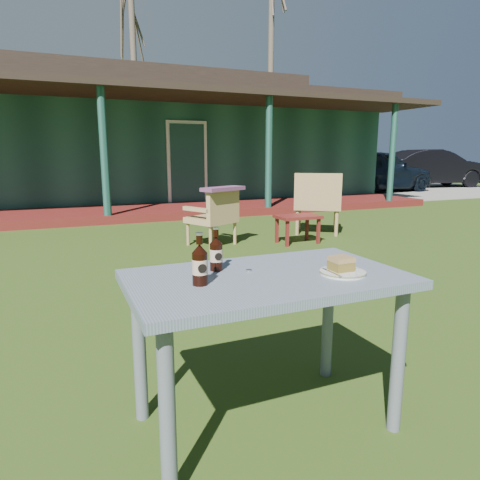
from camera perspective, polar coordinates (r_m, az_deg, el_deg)
name	(u,v)px	position (r m, az deg, el deg)	size (l,w,h in m)	color
ground	(177,311)	(3.53, -8.43, -9.31)	(80.00, 80.00, 0.00)	#334916
pavilion	(85,141)	(12.63, -19.91, 12.30)	(15.80, 8.30, 3.45)	#1A453A
gravel_strip	(403,190)	(16.33, 20.95, 6.22)	(9.00, 6.00, 0.02)	gray
tree_mid	(135,80)	(22.32, -13.86, 20.01)	(0.28, 0.28, 9.50)	brown
tree_right	(271,68)	(23.08, 4.13, 21.88)	(0.28, 0.28, 11.00)	brown
car_near	(375,171)	(15.16, 17.61, 8.80)	(1.70, 4.23, 1.44)	black
car_far	(431,169)	(18.40, 24.15, 8.69)	(1.52, 4.37, 1.44)	black
cafe_table	(267,297)	(1.90, 3.58, -7.59)	(1.20, 0.70, 0.72)	slate
plate	(343,272)	(1.93, 13.53, -4.20)	(0.20, 0.20, 0.01)	silver
cake_slice	(341,263)	(1.93, 13.33, -3.04)	(0.09, 0.09, 0.06)	brown
fork	(332,273)	(1.89, 12.13, -4.27)	(0.01, 0.14, 0.00)	silver
cola_bottle_near	(216,253)	(1.93, -3.20, -1.77)	(0.06, 0.06, 0.20)	black
cola_bottle_far	(200,264)	(1.71, -5.38, -3.23)	(0.06, 0.07, 0.21)	black
bottle_cap	(249,270)	(1.92, 1.19, -4.08)	(0.03, 0.03, 0.01)	silver
armchair_left	(215,215)	(5.87, -3.33, 3.40)	(0.74, 0.73, 0.77)	#A88654
armchair_right	(318,200)	(6.88, 10.31, 5.30)	(0.96, 0.95, 0.96)	#A88654
floral_throw	(223,189)	(5.73, -2.26, 6.85)	(0.65, 0.22, 0.05)	#6C375E
side_table	(298,219)	(6.09, 7.71, 2.73)	(0.60, 0.40, 0.40)	maroon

